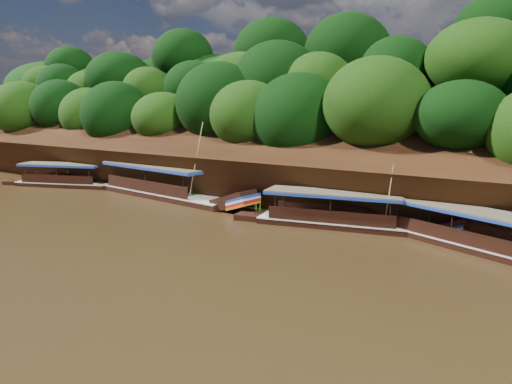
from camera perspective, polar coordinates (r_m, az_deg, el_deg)
ground at (r=26.68m, az=-0.59°, el=-7.17°), size 160.00×160.00×0.00m
riverbank at (r=46.39m, az=15.61°, el=2.35°), size 120.00×30.06×19.40m
boat_0 at (r=29.58m, az=24.63°, el=-5.37°), size 13.39×6.62×5.84m
boat_1 at (r=32.44m, az=11.17°, el=-3.24°), size 13.37×4.80×4.75m
boat_2 at (r=42.13m, az=-9.85°, el=0.05°), size 17.44×4.16×6.97m
boat_3 at (r=50.48m, az=-20.01°, el=1.12°), size 12.05×6.16×2.60m
reeds at (r=36.18m, az=3.13°, el=-1.12°), size 49.59×2.03×2.03m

